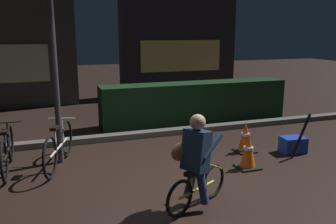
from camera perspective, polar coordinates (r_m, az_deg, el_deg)
ground_plane at (r=5.67m, az=0.07°, el=-10.35°), size 40.00×40.00×0.00m
sidewalk_curb at (r=7.64m, az=-5.36°, el=-3.73°), size 12.00×0.24×0.12m
hedge_row at (r=8.92m, az=4.46°, el=1.61°), size 4.80×0.70×1.00m
storefront_right at (r=12.96m, az=1.77°, el=12.19°), size 4.30×0.54×4.19m
street_post at (r=6.17m, az=-17.77°, el=4.76°), size 0.10×0.10×2.86m
parked_bike_left_mid at (r=6.33m, az=-24.59°, el=-5.69°), size 0.46×1.65×0.76m
parked_bike_center_left at (r=6.22m, az=-17.26°, el=-5.34°), size 0.58×1.63×0.78m
traffic_cone_near at (r=6.04m, az=12.88°, el=-6.23°), size 0.36×0.36×0.60m
traffic_cone_far at (r=6.84m, az=12.44°, el=-4.00°), size 0.36×0.36×0.59m
blue_crate at (r=7.08m, az=19.58°, el=-5.02°), size 0.47×0.36×0.30m
cyclist at (r=4.52m, az=4.39°, el=-7.97°), size 1.07×0.60×1.25m
closed_umbrella at (r=6.80m, az=20.72°, el=-3.65°), size 0.39×0.07×0.80m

